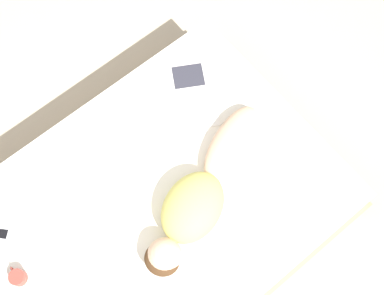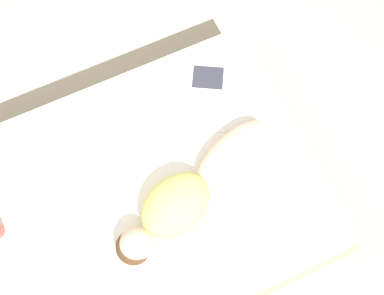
% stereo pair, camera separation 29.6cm
% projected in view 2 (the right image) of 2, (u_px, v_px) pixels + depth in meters
% --- Properties ---
extents(ground_plane, '(12.00, 12.00, 0.00)m').
position_uv_depth(ground_plane, '(153.00, 211.00, 3.78)').
color(ground_plane, '#B7A88E').
extents(bed, '(1.70, 2.18, 0.52)m').
position_uv_depth(bed, '(151.00, 202.00, 3.54)').
color(bed, tan).
rests_on(bed, ground_plane).
extents(person, '(0.64, 1.21, 0.23)m').
position_uv_depth(person, '(184.00, 198.00, 3.18)').
color(person, '#DBB28E').
rests_on(person, bed).
extents(open_magazine, '(0.59, 0.51, 0.01)m').
position_uv_depth(open_magazine, '(207.00, 94.00, 3.53)').
color(open_magazine, silver).
rests_on(open_magazine, bed).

